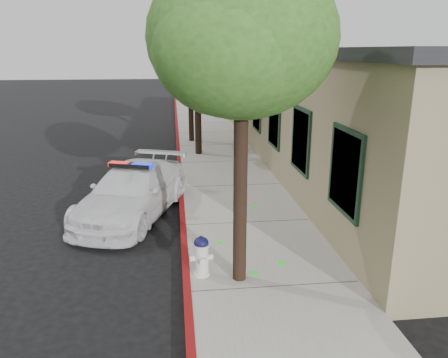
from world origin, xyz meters
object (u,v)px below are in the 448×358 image
Objects in this scene: clapboard_building at (354,107)px; street_tree_far at (190,54)px; street_tree_mid at (197,37)px; fire_hydrant at (201,256)px; street_tree_near at (243,46)px; police_car at (133,192)px.

street_tree_far is (-5.97, 3.97, 1.87)m from clapboard_building.
street_tree_mid is at bearing -86.14° from street_tree_far.
fire_hydrant is 12.87m from street_tree_far.
police_car is at bearing 120.55° from street_tree_near.
clapboard_building is 4.29× the size of police_car.
street_tree_mid is at bearing 90.77° from police_car.
police_car is at bearing -102.35° from street_tree_far.
fire_hydrant is at bearing -93.14° from street_tree_mid.
street_tree_near is (2.25, -3.81, 3.59)m from police_car.
police_car is (-7.90, -4.83, -1.47)m from clapboard_building.
police_car is 7.72m from street_tree_mid.
street_tree_near reaches higher than fire_hydrant.
street_tree_far is at bearing 82.68° from fire_hydrant.
street_tree_far reaches higher than fire_hydrant.
street_tree_near is 12.62m from street_tree_far.
police_car is at bearing 107.83° from fire_hydrant.
street_tree_far is (1.93, 8.80, 3.33)m from police_car.
street_tree_mid is 1.17× the size of street_tree_far.
street_tree_near is at bearing -89.14° from street_tree_mid.
clapboard_building is at bearing 50.74° from police_car.
street_tree_near is (0.69, -0.22, 3.71)m from fire_hydrant.
street_tree_far reaches higher than clapboard_building.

